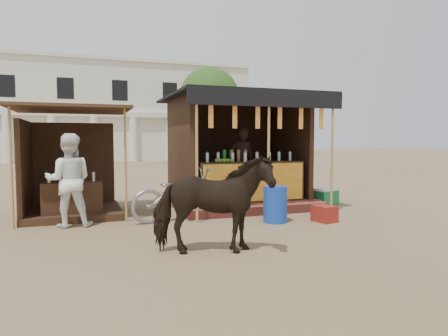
% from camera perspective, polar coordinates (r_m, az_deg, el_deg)
% --- Properties ---
extents(ground, '(120.00, 120.00, 0.00)m').
position_cam_1_polar(ground, '(7.01, 4.39, -9.88)').
color(ground, '#846B4C').
rests_on(ground, ground).
extents(main_stall, '(3.60, 3.61, 2.78)m').
position_cam_1_polar(main_stall, '(10.32, 2.08, 0.38)').
color(main_stall, brown).
rests_on(main_stall, ground).
extents(secondary_stall, '(2.40, 2.40, 2.38)m').
position_cam_1_polar(secondary_stall, '(9.51, -21.80, -1.29)').
color(secondary_stall, '#3C2416').
rests_on(secondary_stall, ground).
extents(cow, '(1.88, 1.19, 1.47)m').
position_cam_1_polar(cow, '(5.86, -1.70, -5.26)').
color(cow, black).
rests_on(cow, ground).
extents(motorbike, '(2.17, 1.05, 1.09)m').
position_cam_1_polar(motorbike, '(8.38, -6.34, -3.80)').
color(motorbike, gray).
rests_on(motorbike, ground).
extents(bystander, '(0.93, 0.76, 1.81)m').
position_cam_1_polar(bystander, '(8.27, -21.30, -1.65)').
color(bystander, white).
rests_on(bystander, ground).
extents(blue_barrel, '(0.55, 0.55, 0.74)m').
position_cam_1_polar(blue_barrel, '(8.25, 7.33, -5.17)').
color(blue_barrel, '#163BA6').
rests_on(blue_barrel, ground).
extents(red_crate, '(0.45, 0.51, 0.33)m').
position_cam_1_polar(red_crate, '(8.52, 14.14, -6.34)').
color(red_crate, maroon).
rests_on(red_crate, ground).
extents(cooler, '(0.75, 0.62, 0.46)m').
position_cam_1_polar(cooler, '(10.57, 14.22, -3.99)').
color(cooler, '#186E3C').
rests_on(cooler, ground).
extents(background_building, '(26.00, 7.45, 8.18)m').
position_cam_1_polar(background_building, '(36.25, -18.24, 7.44)').
color(background_building, silver).
rests_on(background_building, ground).
extents(tree, '(4.50, 4.40, 7.00)m').
position_cam_1_polar(tree, '(29.78, -2.54, 9.69)').
color(tree, '#382314').
rests_on(tree, ground).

